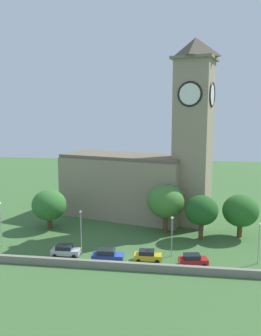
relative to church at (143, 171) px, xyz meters
name	(u,v)px	position (x,y,z in m)	size (l,w,h in m)	color
ground_plane	(136,229)	(-0.58, -7.89, -9.97)	(200.00, 200.00, 0.00)	#3D6633
church	(143,171)	(0.00, 0.00, 0.00)	(32.84, 18.13, 35.79)	gray
quay_barrier	(120,266)	(-0.58, -25.71, -9.42)	(53.81, 0.70, 1.09)	gray
car_silver	(65,250)	(-9.69, -22.24, -9.09)	(4.43, 2.42, 1.74)	silver
car_blue	(107,256)	(-2.81, -23.48, -8.99)	(4.74, 2.41, 1.93)	#233D9E
car_yellow	(148,256)	(3.09, -22.41, -9.10)	(4.13, 2.24, 1.72)	gold
car_red	(193,260)	(9.72, -23.07, -9.09)	(4.39, 2.72, 1.74)	red
streetlamp_west_end	(1,217)	(-21.33, -19.97, -4.98)	(0.44, 0.44, 7.55)	#9EA0A5
streetlamp_west_mid	(81,225)	(-7.39, -21.37, -5.21)	(0.44, 0.44, 7.14)	#9EA0A5
streetlamp_central	(172,230)	(6.58, -20.06, -5.67)	(0.44, 0.44, 6.34)	#9EA0A5
streetlamp_east_mid	(259,236)	(19.19, -20.98, -5.75)	(0.44, 0.44, 6.20)	#9EA0A5
tree_churchyard	(49,205)	(-16.93, -9.81, -5.38)	(6.52, 6.52, 7.55)	brown
tree_riverside_east	(166,201)	(5.13, -9.12, -4.01)	(6.78, 6.78, 9.05)	brown
tree_riverside_west	(241,211)	(18.37, -9.64, -5.16)	(6.32, 6.32, 7.68)	brown
tree_by_tower	(201,210)	(11.45, -11.59, -4.83)	(5.80, 5.80, 7.79)	brown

